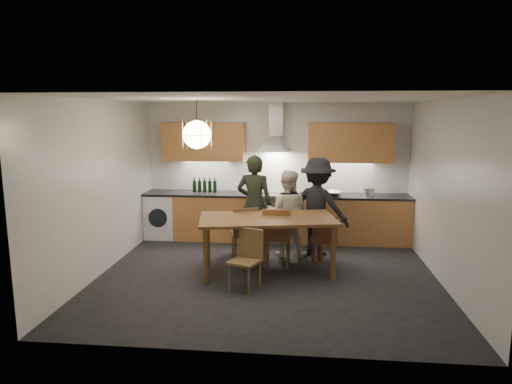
# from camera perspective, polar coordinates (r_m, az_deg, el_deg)

# --- Properties ---
(ground) EXTENTS (5.00, 5.00, 0.00)m
(ground) POSITION_cam_1_polar(r_m,az_deg,el_deg) (6.95, 1.39, -10.40)
(ground) COLOR black
(ground) RESTS_ON ground
(room_shell) EXTENTS (5.02, 4.52, 2.61)m
(room_shell) POSITION_cam_1_polar(r_m,az_deg,el_deg) (6.56, 1.45, 3.74)
(room_shell) COLOR white
(room_shell) RESTS_ON ground
(counter_run) EXTENTS (5.00, 0.62, 0.90)m
(counter_run) POSITION_cam_1_polar(r_m,az_deg,el_deg) (8.69, 2.55, -3.15)
(counter_run) COLOR tan
(counter_run) RESTS_ON ground
(range_stove) EXTENTS (0.90, 0.60, 0.92)m
(range_stove) POSITION_cam_1_polar(r_m,az_deg,el_deg) (8.68, 2.39, -3.21)
(range_stove) COLOR silver
(range_stove) RESTS_ON ground
(wall_fixtures) EXTENTS (4.30, 0.54, 1.10)m
(wall_fixtures) POSITION_cam_1_polar(r_m,az_deg,el_deg) (8.60, 2.51, 6.30)
(wall_fixtures) COLOR tan
(wall_fixtures) RESTS_ON ground
(pendant_lamp) EXTENTS (0.43, 0.43, 0.70)m
(pendant_lamp) POSITION_cam_1_polar(r_m,az_deg,el_deg) (6.58, -7.39, 7.12)
(pendant_lamp) COLOR black
(pendant_lamp) RESTS_ON ground
(dining_table) EXTENTS (2.17, 1.36, 0.85)m
(dining_table) POSITION_cam_1_polar(r_m,az_deg,el_deg) (6.90, 1.44, -3.99)
(dining_table) COLOR brown
(dining_table) RESTS_ON ground
(chair_back_left) EXTENTS (0.51, 0.51, 0.91)m
(chair_back_left) POSITION_cam_1_polar(r_m,az_deg,el_deg) (7.44, -1.40, -4.81)
(chair_back_left) COLOR brown
(chair_back_left) RESTS_ON ground
(chair_back_mid) EXTENTS (0.45, 0.45, 0.95)m
(chair_back_mid) POSITION_cam_1_polar(r_m,az_deg,el_deg) (7.18, 2.63, -5.19)
(chair_back_mid) COLOR brown
(chair_back_mid) RESTS_ON ground
(chair_back_right) EXTENTS (0.40, 0.40, 0.84)m
(chair_back_right) POSITION_cam_1_polar(r_m,az_deg,el_deg) (7.26, 8.50, -5.60)
(chair_back_right) COLOR brown
(chair_back_right) RESTS_ON ground
(chair_front) EXTENTS (0.50, 0.50, 0.83)m
(chair_front) POSITION_cam_1_polar(r_m,az_deg,el_deg) (6.33, -1.07, -7.88)
(chair_front) COLOR brown
(chair_front) RESTS_ON ground
(person_left) EXTENTS (0.66, 0.47, 1.70)m
(person_left) POSITION_cam_1_polar(r_m,az_deg,el_deg) (7.91, -0.20, -1.49)
(person_left) COLOR black
(person_left) RESTS_ON ground
(person_mid) EXTENTS (0.77, 0.63, 1.47)m
(person_mid) POSITION_cam_1_polar(r_m,az_deg,el_deg) (7.72, 3.90, -2.67)
(person_mid) COLOR beige
(person_mid) RESTS_ON ground
(person_right) EXTENTS (1.23, 0.98, 1.67)m
(person_right) POSITION_cam_1_polar(r_m,az_deg,el_deg) (7.78, 7.69, -1.87)
(person_right) COLOR black
(person_right) RESTS_ON ground
(mixing_bowl) EXTENTS (0.44, 0.44, 0.08)m
(mixing_bowl) POSITION_cam_1_polar(r_m,az_deg,el_deg) (8.51, 9.63, -0.18)
(mixing_bowl) COLOR #B6B6BA
(mixing_bowl) RESTS_ON counter_run
(stock_pot) EXTENTS (0.20, 0.20, 0.14)m
(stock_pot) POSITION_cam_1_polar(r_m,az_deg,el_deg) (8.62, 13.92, -0.01)
(stock_pot) COLOR silver
(stock_pot) RESTS_ON counter_run
(wine_bottles) EXTENTS (0.47, 0.07, 0.28)m
(wine_bottles) POSITION_cam_1_polar(r_m,az_deg,el_deg) (8.81, -6.44, 0.89)
(wine_bottles) COLOR black
(wine_bottles) RESTS_ON counter_run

